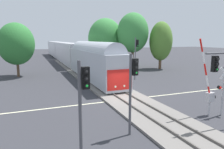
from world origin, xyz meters
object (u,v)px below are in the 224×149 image
at_px(traffic_signal_far_side, 136,52).
at_px(elm_centre_background, 105,39).
at_px(commuter_train, 68,52).
at_px(traffic_signal_median, 133,81).
at_px(maple_right_background, 161,41).
at_px(crossing_gate_near, 209,91).
at_px(crossing_signal_mast, 224,85).
at_px(traffic_signal_near_left, 83,96).
at_px(oak_behind_train, 16,44).
at_px(oak_far_right, 133,33).

bearing_deg(traffic_signal_far_side, elm_centre_background, 87.25).
distance_m(commuter_train, traffic_signal_median, 39.42).
height_order(maple_right_background, elm_centre_background, elm_centre_background).
bearing_deg(traffic_signal_median, crossing_gate_near, 6.57).
height_order(crossing_signal_mast, traffic_signal_median, traffic_signal_median).
relative_size(commuter_train, crossing_signal_mast, 16.84).
bearing_deg(traffic_signal_near_left, traffic_signal_far_side, 55.67).
bearing_deg(crossing_signal_mast, commuter_train, 97.36).
distance_m(traffic_signal_median, elm_centre_background, 32.12).
xyz_separation_m(commuter_train, oak_behind_train, (-10.27, -14.63, 2.34)).
bearing_deg(elm_centre_background, commuter_train, 126.32).
bearing_deg(traffic_signal_near_left, oak_behind_train, 98.27).
height_order(traffic_signal_near_left, oak_far_right, oak_far_right).
relative_size(traffic_signal_median, maple_right_background, 0.55).
bearing_deg(crossing_gate_near, elm_centre_background, 85.55).
relative_size(commuter_train, traffic_signal_median, 13.14).
bearing_deg(traffic_signal_median, maple_right_background, 52.62).
bearing_deg(traffic_signal_near_left, crossing_gate_near, 14.74).
bearing_deg(commuter_train, crossing_gate_near, -84.01).
height_order(crossing_signal_mast, traffic_signal_far_side, traffic_signal_far_side).
relative_size(crossing_signal_mast, maple_right_background, 0.43).
relative_size(commuter_train, traffic_signal_near_left, 13.36).
relative_size(traffic_signal_median, elm_centre_background, 0.50).
xyz_separation_m(traffic_signal_median, traffic_signal_far_side, (8.56, 15.69, 0.67)).
distance_m(traffic_signal_near_left, traffic_signal_median, 3.99).
height_order(crossing_gate_near, elm_centre_background, elm_centre_background).
relative_size(traffic_signal_far_side, oak_far_right, 0.56).
xyz_separation_m(traffic_signal_median, oak_far_right, (13.30, 26.11, 3.64)).
distance_m(maple_right_background, oak_far_right, 5.68).
bearing_deg(elm_centre_background, traffic_signal_median, -106.84).
xyz_separation_m(maple_right_background, oak_behind_train, (-25.67, 0.71, -0.31)).
bearing_deg(crossing_signal_mast, elm_centre_background, 87.46).
bearing_deg(traffic_signal_near_left, crossing_signal_mast, 11.60).
xyz_separation_m(traffic_signal_far_side, maple_right_background, (9.75, 8.27, 1.36)).
distance_m(elm_centre_background, oak_behind_train, 17.69).
bearing_deg(crossing_gate_near, maple_right_background, 63.88).
xyz_separation_m(traffic_signal_median, oak_behind_train, (-7.36, 24.67, 1.72)).
bearing_deg(oak_far_right, traffic_signal_near_left, -120.90).
bearing_deg(maple_right_background, commuter_train, 135.12).
bearing_deg(traffic_signal_far_side, oak_behind_train, 150.57).
xyz_separation_m(traffic_signal_median, maple_right_background, (18.31, 23.97, 2.03)).
distance_m(commuter_train, oak_far_right, 17.33).
height_order(crossing_signal_mast, maple_right_background, maple_right_background).
bearing_deg(elm_centre_background, crossing_gate_near, -94.45).
bearing_deg(maple_right_background, oak_behind_train, 178.42).
xyz_separation_m(crossing_signal_mast, traffic_signal_median, (-7.93, -0.40, 0.97)).
height_order(traffic_signal_far_side, oak_far_right, oak_far_right).
distance_m(commuter_train, maple_right_background, 21.90).
relative_size(traffic_signal_near_left, traffic_signal_far_side, 0.82).
xyz_separation_m(crossing_gate_near, traffic_signal_far_side, (1.61, 14.89, 2.12)).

